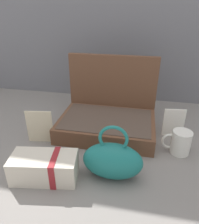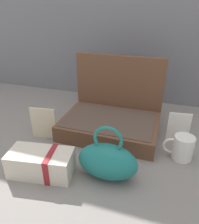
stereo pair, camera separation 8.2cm
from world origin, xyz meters
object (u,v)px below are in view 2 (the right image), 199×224
at_px(teal_pouch_handbag, 108,161).
at_px(coffee_mug, 182,148).
at_px(info_card_left, 43,123).
at_px(poster_card_right, 179,127).
at_px(open_suitcase, 112,116).
at_px(cream_toiletry_bag, 42,163).

bearing_deg(teal_pouch_handbag, coffee_mug, 37.58).
relative_size(info_card_left, poster_card_right, 1.11).
distance_m(open_suitcase, info_card_left, 0.32).
xyz_separation_m(cream_toiletry_bag, coffee_mug, (0.47, 0.24, 0.00)).
relative_size(open_suitcase, teal_pouch_handbag, 2.08).
xyz_separation_m(open_suitcase, coffee_mug, (0.32, -0.13, -0.02)).
xyz_separation_m(teal_pouch_handbag, poster_card_right, (0.23, 0.32, -0.00)).
xyz_separation_m(coffee_mug, info_card_left, (-0.58, -0.04, 0.02)).
distance_m(teal_pouch_handbag, cream_toiletry_bag, 0.23).
distance_m(teal_pouch_handbag, poster_card_right, 0.39).
relative_size(teal_pouch_handbag, poster_card_right, 1.56).
bearing_deg(poster_card_right, teal_pouch_handbag, -132.49).
xyz_separation_m(open_suitcase, teal_pouch_handbag, (0.07, -0.32, -0.00)).
height_order(cream_toiletry_bag, info_card_left, info_card_left).
distance_m(info_card_left, poster_card_right, 0.59).
relative_size(open_suitcase, poster_card_right, 3.23).
height_order(open_suitcase, coffee_mug, open_suitcase).
distance_m(teal_pouch_handbag, coffee_mug, 0.31).
bearing_deg(cream_toiletry_bag, poster_card_right, 39.07).
height_order(open_suitcase, info_card_left, open_suitcase).
height_order(open_suitcase, cream_toiletry_bag, open_suitcase).
relative_size(teal_pouch_handbag, cream_toiletry_bag, 0.88).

